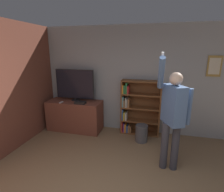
{
  "coord_description": "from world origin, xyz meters",
  "views": [
    {
      "loc": [
        0.61,
        -1.26,
        2.1
      ],
      "look_at": [
        -0.25,
        2.16,
        1.17
      ],
      "focal_mm": 28.0,
      "sensor_mm": 36.0,
      "label": 1
    }
  ],
  "objects": [
    {
      "name": "television",
      "position": [
        -1.43,
        2.86,
        1.22
      ],
      "size": [
        1.04,
        0.22,
        0.82
      ],
      "color": "black",
      "rests_on": "tv_ledge"
    },
    {
      "name": "remote_loose",
      "position": [
        -1.7,
        2.57,
        0.81
      ],
      "size": [
        0.05,
        0.14,
        0.02
      ],
      "color": "white",
      "rests_on": "tv_ledge"
    },
    {
      "name": "wall_side_brick",
      "position": [
        -2.29,
        1.55,
        1.35
      ],
      "size": [
        0.06,
        4.7,
        2.7
      ],
      "color": "brown",
      "rests_on": "ground_plane"
    },
    {
      "name": "waste_bin",
      "position": [
        0.37,
        2.54,
        0.2
      ],
      "size": [
        0.28,
        0.28,
        0.41
      ],
      "color": "#4C4C51",
      "rests_on": "ground_plane"
    },
    {
      "name": "wall_back",
      "position": [
        0.01,
        3.13,
        1.35
      ],
      "size": [
        6.52,
        0.09,
        2.7
      ],
      "color": "#9EA3A8",
      "rests_on": "ground_plane"
    },
    {
      "name": "bookshelf",
      "position": [
        0.2,
        2.96,
        0.67
      ],
      "size": [
        0.97,
        0.28,
        1.39
      ],
      "color": "brown",
      "rests_on": "ground_plane"
    },
    {
      "name": "tv_ledge",
      "position": [
        -1.43,
        2.77,
        0.4
      ],
      "size": [
        1.42,
        0.59,
        0.8
      ],
      "color": "brown",
      "rests_on": "ground_plane"
    },
    {
      "name": "person",
      "position": [
        0.93,
        1.67,
        1.07
      ],
      "size": [
        0.57,
        0.57,
        2.08
      ],
      "rotation": [
        0.0,
        0.0,
        -1.11
      ],
      "color": "#383842",
      "rests_on": "ground_plane"
    },
    {
      "name": "game_console",
      "position": [
        -1.19,
        2.62,
        0.82
      ],
      "size": [
        0.27,
        0.16,
        0.06
      ],
      "color": "black",
      "rests_on": "tv_ledge"
    }
  ]
}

